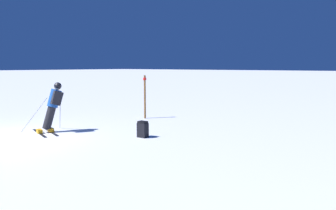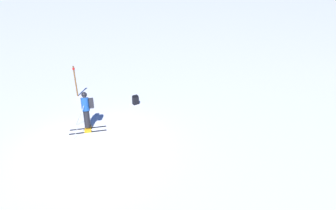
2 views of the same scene
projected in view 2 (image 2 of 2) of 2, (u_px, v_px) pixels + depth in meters
ground_plane at (96, 142)px, 10.65m from camera, size 300.00×300.00×0.00m
skier at (87, 109)px, 11.42m from camera, size 1.23×1.64×1.67m
spare_backpack at (136, 100)px, 13.98m from camera, size 0.24×0.31×0.50m
trail_marker at (75, 80)px, 14.68m from camera, size 0.13×0.13×1.79m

